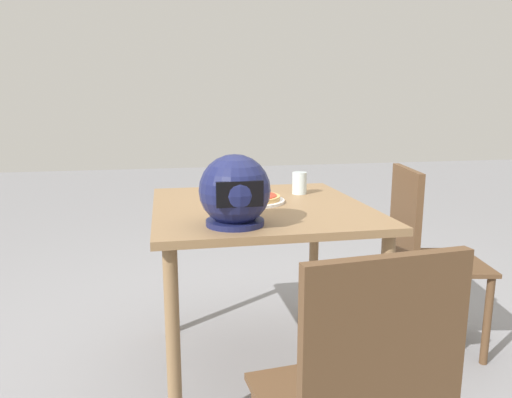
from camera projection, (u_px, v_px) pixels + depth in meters
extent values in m
plane|color=gray|center=(259.00, 367.00, 2.20)|extent=(14.00, 14.00, 0.00)
cube|color=olive|center=(260.00, 208.00, 2.05)|extent=(0.90, 0.97, 0.03)
cylinder|color=olive|center=(314.00, 257.00, 2.61)|extent=(0.05, 0.05, 0.74)
cylinder|color=olive|center=(169.00, 266.00, 2.46)|extent=(0.05, 0.05, 0.74)
cylinder|color=olive|center=(384.00, 327.00, 1.79)|extent=(0.05, 0.05, 0.74)
cylinder|color=olive|center=(173.00, 348.00, 1.64)|extent=(0.05, 0.05, 0.74)
cylinder|color=white|center=(252.00, 201.00, 2.09)|extent=(0.28, 0.28, 0.01)
cylinder|color=tan|center=(252.00, 198.00, 2.09)|extent=(0.24, 0.24, 0.02)
cylinder|color=red|center=(252.00, 195.00, 2.09)|extent=(0.21, 0.21, 0.00)
sphere|color=#234C1E|center=(251.00, 194.00, 2.06)|extent=(0.03, 0.03, 0.03)
sphere|color=#234C1E|center=(240.00, 193.00, 2.08)|extent=(0.03, 0.03, 0.03)
sphere|color=#234C1E|center=(260.00, 191.00, 2.10)|extent=(0.04, 0.04, 0.04)
cylinder|color=#E0D172|center=(265.00, 193.00, 2.09)|extent=(0.02, 0.02, 0.02)
cylinder|color=#E0D172|center=(259.00, 194.00, 2.07)|extent=(0.02, 0.02, 0.02)
cylinder|color=#E0D172|center=(252.00, 191.00, 2.14)|extent=(0.03, 0.03, 0.02)
cylinder|color=#E0D172|center=(248.00, 191.00, 2.15)|extent=(0.03, 0.03, 0.01)
cylinder|color=#E0D172|center=(260.00, 196.00, 2.03)|extent=(0.02, 0.02, 0.02)
sphere|color=#191E4C|center=(235.00, 190.00, 1.68)|extent=(0.26, 0.26, 0.26)
cylinder|color=#191E4C|center=(235.00, 222.00, 1.70)|extent=(0.21, 0.21, 0.02)
cube|color=black|center=(240.00, 194.00, 1.57)|extent=(0.16, 0.02, 0.09)
cylinder|color=silver|center=(299.00, 183.00, 2.28)|extent=(0.07, 0.07, 0.11)
cube|color=brown|center=(384.00, 358.00, 0.99)|extent=(0.38, 0.07, 0.45)
cube|color=brown|center=(440.00, 262.00, 2.31)|extent=(0.47, 0.47, 0.02)
cube|color=brown|center=(405.00, 215.00, 2.26)|extent=(0.10, 0.38, 0.45)
cylinder|color=brown|center=(456.00, 292.00, 2.52)|extent=(0.04, 0.04, 0.43)
cylinder|color=brown|center=(487.00, 321.00, 2.19)|extent=(0.04, 0.04, 0.43)
cylinder|color=brown|center=(392.00, 292.00, 2.52)|extent=(0.04, 0.04, 0.43)
cylinder|color=brown|center=(414.00, 321.00, 2.18)|extent=(0.04, 0.04, 0.43)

